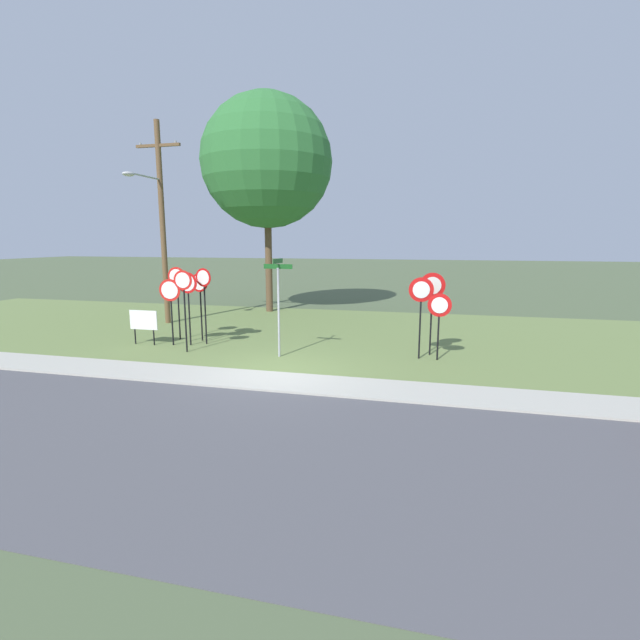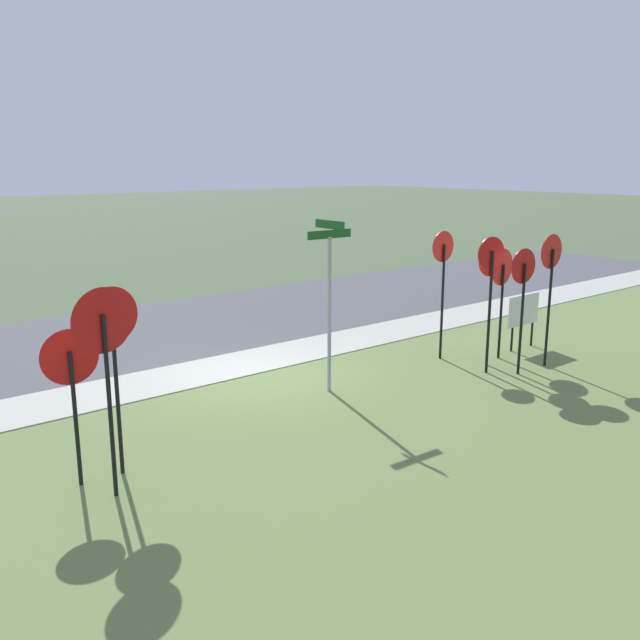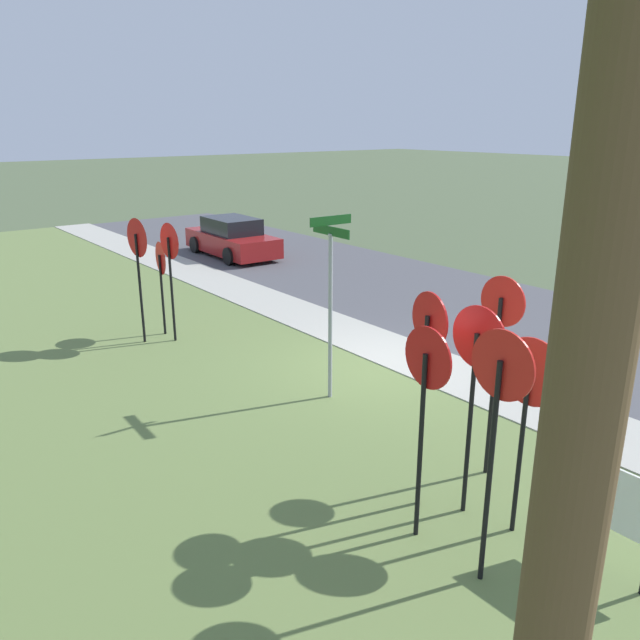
% 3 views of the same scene
% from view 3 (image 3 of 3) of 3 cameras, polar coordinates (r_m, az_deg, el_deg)
% --- Properties ---
extents(ground_plane, '(160.00, 160.00, 0.00)m').
position_cam_3_polar(ground_plane, '(12.46, 5.57, -4.34)').
color(ground_plane, '#4C5B3D').
extents(road_asphalt, '(44.00, 6.40, 0.01)m').
position_cam_3_polar(road_asphalt, '(15.98, 18.20, -0.17)').
color(road_asphalt, '#4C4C51').
rests_on(road_asphalt, ground_plane).
extents(sidewalk_strip, '(44.00, 1.60, 0.06)m').
position_cam_3_polar(sidewalk_strip, '(12.98, 8.15, -3.38)').
color(sidewalk_strip, '#ADAA9E').
rests_on(sidewalk_strip, ground_plane).
extents(grass_median, '(44.00, 12.00, 0.04)m').
position_cam_3_polar(grass_median, '(9.73, -21.75, -12.07)').
color(grass_median, olive).
rests_on(grass_median, ground_plane).
extents(stop_sign_near_left, '(0.75, 0.09, 2.63)m').
position_cam_3_polar(stop_sign_near_left, '(7.41, 14.08, -4.03)').
color(stop_sign_near_left, black).
rests_on(stop_sign_near_left, grass_median).
extents(stop_sign_near_right, '(0.71, 0.09, 2.76)m').
position_cam_3_polar(stop_sign_near_right, '(6.29, 15.96, -7.43)').
color(stop_sign_near_right, black).
rests_on(stop_sign_near_right, grass_median).
extents(stop_sign_far_left, '(0.79, 0.12, 2.39)m').
position_cam_3_polar(stop_sign_far_left, '(7.27, 18.51, -6.39)').
color(stop_sign_far_left, black).
rests_on(stop_sign_far_left, grass_median).
extents(stop_sign_far_center, '(0.65, 0.15, 2.76)m').
position_cam_3_polar(stop_sign_far_center, '(7.41, 9.74, -3.30)').
color(stop_sign_far_center, black).
rests_on(stop_sign_far_center, grass_median).
extents(stop_sign_far_right, '(0.66, 0.09, 2.76)m').
position_cam_3_polar(stop_sign_far_right, '(8.32, 16.04, -1.38)').
color(stop_sign_far_right, black).
rests_on(stop_sign_far_right, grass_median).
extents(stop_sign_center_tall, '(0.70, 0.11, 2.54)m').
position_cam_3_polar(stop_sign_center_tall, '(6.89, 9.61, -6.20)').
color(stop_sign_center_tall, black).
rests_on(stop_sign_center_tall, grass_median).
extents(yield_sign_near_left, '(0.74, 0.13, 2.12)m').
position_cam_3_polar(yield_sign_near_left, '(14.26, -14.29, 4.77)').
color(yield_sign_near_left, black).
rests_on(yield_sign_near_left, grass_median).
extents(yield_sign_near_right, '(0.77, 0.12, 2.60)m').
position_cam_3_polar(yield_sign_near_right, '(13.67, -13.51, 5.95)').
color(yield_sign_near_right, black).
rests_on(yield_sign_near_right, grass_median).
extents(yield_sign_far_left, '(0.82, 0.13, 2.71)m').
position_cam_3_polar(yield_sign_far_left, '(13.73, -16.28, 6.19)').
color(yield_sign_far_left, black).
rests_on(yield_sign_far_left, grass_median).
extents(street_name_post, '(0.96, 0.82, 3.17)m').
position_cam_3_polar(street_name_post, '(10.40, 0.96, 2.42)').
color(street_name_post, '#9EA0A8').
rests_on(street_name_post, grass_median).
extents(notice_board, '(1.10, 0.05, 1.25)m').
position_cam_3_polar(notice_board, '(7.34, 25.43, -15.08)').
color(notice_board, black).
rests_on(notice_board, grass_median).
extents(parked_sedan_distant, '(4.31, 2.00, 1.39)m').
position_cam_3_polar(parked_sedan_distant, '(23.00, -8.05, 7.40)').
color(parked_sedan_distant, maroon).
rests_on(parked_sedan_distant, road_asphalt).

